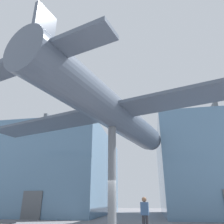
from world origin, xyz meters
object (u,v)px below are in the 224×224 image
object	(u,v)px
visitor_person	(145,212)
visitor_second	(112,210)
suspended_airplane	(113,113)
plaza_bench	(0,224)
support_pylon_central	(112,176)

from	to	relation	value
visitor_person	visitor_second	bearing A→B (deg)	-29.02
suspended_airplane	visitor_second	bearing A→B (deg)	118.94
plaza_bench	visitor_person	bearing A→B (deg)	10.35
visitor_second	plaza_bench	xyz separation A→B (m)	(-5.23, -2.78, -0.57)
visitor_second	plaza_bench	world-z (taller)	visitor_second
visitor_person	suspended_airplane	bearing A→B (deg)	13.25
support_pylon_central	visitor_person	size ratio (longest dim) A/B	3.27
visitor_person	plaza_bench	size ratio (longest dim) A/B	1.02
suspended_airplane	plaza_bench	xyz separation A→B (m)	(-5.56, -1.17, -6.06)
suspended_airplane	visitor_person	world-z (taller)	suspended_airplane
visitor_person	support_pylon_central	bearing A→B (deg)	18.13
support_pylon_central	plaza_bench	size ratio (longest dim) A/B	3.34
visitor_second	visitor_person	bearing A→B (deg)	-72.50
visitor_person	plaza_bench	distance (m)	7.30
visitor_person	visitor_second	size ratio (longest dim) A/B	0.97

